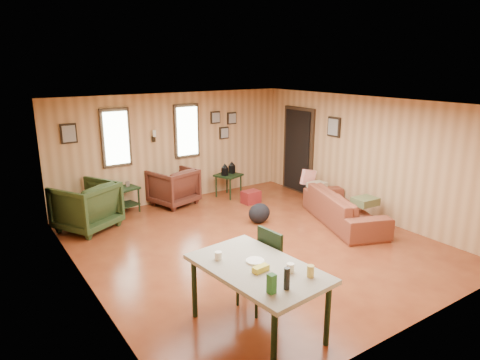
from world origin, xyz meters
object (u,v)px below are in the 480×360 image
(sofa, at_px, (344,203))
(end_table, at_px, (124,195))
(recliner_brown, at_px, (173,185))
(recliner_green, at_px, (86,204))
(side_table, at_px, (228,173))
(dining_table, at_px, (258,273))

(sofa, bearing_deg, end_table, 68.51)
(recliner_brown, xyz_separation_m, end_table, (-1.07, 0.09, -0.07))
(recliner_green, bearing_deg, sofa, 120.65)
(side_table, bearing_deg, end_table, 173.30)
(recliner_brown, bearing_deg, dining_table, 59.22)
(dining_table, bearing_deg, sofa, 22.80)
(sofa, distance_m, recliner_green, 4.87)
(end_table, relative_size, side_table, 0.81)
(side_table, xyz_separation_m, dining_table, (-2.51, -4.56, 0.19))
(side_table, distance_m, dining_table, 5.21)
(recliner_green, bearing_deg, end_table, -179.15)
(sofa, distance_m, side_table, 2.86)
(recliner_brown, bearing_deg, sofa, 110.86)
(dining_table, bearing_deg, side_table, 55.57)
(end_table, bearing_deg, sofa, -42.24)
(dining_table, bearing_deg, recliner_green, 94.47)
(side_table, bearing_deg, recliner_green, -175.93)
(sofa, height_order, dining_table, dining_table)
(side_table, bearing_deg, sofa, -71.36)
(end_table, distance_m, side_table, 2.40)
(recliner_brown, distance_m, dining_table, 4.91)
(recliner_brown, relative_size, recliner_green, 0.90)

